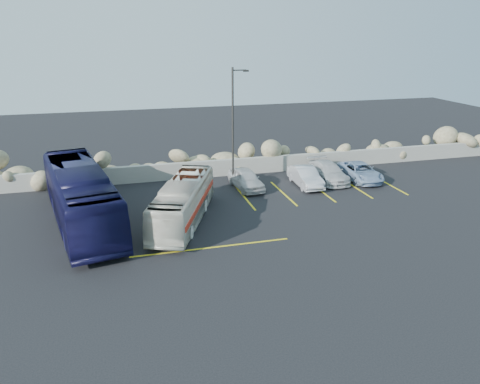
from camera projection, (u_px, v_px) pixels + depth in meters
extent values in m
plane|color=black|center=(232.00, 247.00, 23.31)|extent=(90.00, 90.00, 0.00)
cube|color=gray|center=(191.00, 170.00, 34.06)|extent=(60.00, 0.40, 1.20)
cube|color=yellow|center=(165.00, 204.00, 29.07)|extent=(0.12, 5.00, 0.01)
cube|color=yellow|center=(244.00, 197.00, 30.34)|extent=(0.12, 5.00, 0.01)
cube|color=yellow|center=(283.00, 193.00, 31.01)|extent=(0.12, 5.00, 0.01)
cube|color=yellow|center=(319.00, 190.00, 31.65)|extent=(0.12, 5.00, 0.01)
cube|color=yellow|center=(354.00, 187.00, 32.30)|extent=(0.12, 5.00, 0.01)
cube|color=yellow|center=(387.00, 184.00, 32.94)|extent=(0.12, 5.00, 0.01)
cube|color=yellow|center=(212.00, 248.00, 23.24)|extent=(8.00, 0.12, 0.01)
cylinder|color=#312F2B|center=(233.00, 129.00, 31.29)|extent=(0.14, 0.14, 8.00)
cylinder|color=#312F2B|center=(239.00, 70.00, 30.15)|extent=(0.90, 0.08, 0.08)
cube|color=#312F2B|center=(246.00, 71.00, 30.28)|extent=(0.35, 0.18, 0.12)
imported|color=silver|center=(183.00, 202.00, 26.05)|extent=(4.99, 8.62, 2.36)
imported|color=#111036|center=(81.00, 196.00, 25.61)|extent=(4.90, 11.98, 3.25)
imported|color=beige|center=(246.00, 179.00, 31.79)|extent=(1.94, 4.03, 1.33)
imported|color=silver|center=(305.00, 177.00, 32.35)|extent=(1.47, 3.98, 1.30)
imported|color=beige|center=(328.00, 172.00, 33.43)|extent=(1.91, 4.53, 1.31)
imported|color=#879FBF|center=(360.00, 172.00, 33.61)|extent=(2.17, 4.44, 1.21)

